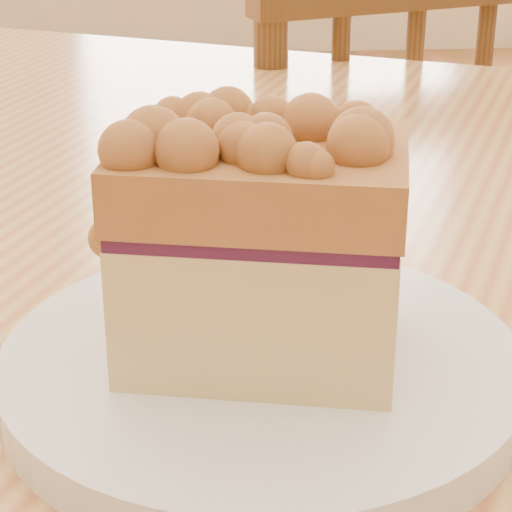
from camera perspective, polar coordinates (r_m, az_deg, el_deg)
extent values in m
cylinder|color=#3F1D11|center=(1.24, -12.90, -6.32)|extent=(0.06, 0.06, 0.71)
cube|color=brown|center=(1.29, 4.14, -1.49)|extent=(0.49, 0.49, 0.04)
cylinder|color=brown|center=(1.58, 6.53, -5.66)|extent=(0.03, 0.03, 0.40)
cylinder|color=brown|center=(1.48, -4.38, -7.98)|extent=(0.03, 0.03, 0.40)
cylinder|color=brown|center=(1.36, 12.91, -11.66)|extent=(0.03, 0.03, 0.40)
cylinder|color=brown|center=(1.00, 0.81, 3.99)|extent=(0.03, 0.03, 0.43)
cylinder|color=brown|center=(1.11, 12.32, 5.07)|extent=(0.02, 0.02, 0.37)
cylinder|color=brown|center=(1.07, 8.61, 4.58)|extent=(0.02, 0.02, 0.37)
cylinder|color=brown|center=(1.03, 4.60, 4.03)|extent=(0.02, 0.02, 0.37)
cylinder|color=white|center=(0.42, 0.31, -6.43)|extent=(0.22, 0.22, 0.02)
cylinder|color=white|center=(0.42, 0.31, -7.00)|extent=(0.15, 0.15, 0.01)
cube|color=#ECD085|center=(0.40, 0.32, -1.75)|extent=(0.12, 0.10, 0.06)
cube|color=#401233|center=(0.39, 0.33, 2.48)|extent=(0.12, 0.10, 0.01)
cube|color=#995B30|center=(0.38, 0.34, 4.61)|extent=(0.12, 0.10, 0.03)
sphere|color=#995B30|center=(0.40, 2.64, 7.93)|extent=(0.02, 0.02, 0.02)
sphere|color=#995B30|center=(0.38, 5.61, 6.84)|extent=(0.02, 0.02, 0.02)
sphere|color=#995B30|center=(0.39, 4.87, 7.66)|extent=(0.02, 0.02, 0.02)
sphere|color=#995B30|center=(0.36, -1.82, 5.66)|extent=(0.01, 0.01, 0.01)
sphere|color=#995B30|center=(0.36, -1.59, 5.49)|extent=(0.01, 0.01, 0.01)
sphere|color=#995B30|center=(0.37, -6.43, 6.45)|extent=(0.02, 0.02, 0.02)
sphere|color=#995B30|center=(0.41, 4.73, 7.95)|extent=(0.01, 0.01, 0.01)
sphere|color=#995B30|center=(0.41, 2.42, 8.04)|extent=(0.01, 0.01, 0.01)
sphere|color=#995B30|center=(0.40, 5.37, 7.67)|extent=(0.01, 0.01, 0.01)
sphere|color=#995B30|center=(0.38, -3.95, 7.07)|extent=(0.02, 0.02, 0.02)
sphere|color=#995B30|center=(0.41, -2.60, 8.30)|extent=(0.02, 0.02, 0.02)
sphere|color=#995B30|center=(0.36, 7.04, 5.80)|extent=(0.03, 0.03, 0.03)
sphere|color=#995B30|center=(0.36, 2.20, 6.00)|extent=(0.02, 0.02, 0.02)
sphere|color=#995B30|center=(0.41, -0.24, 8.23)|extent=(0.02, 0.02, 0.02)
sphere|color=#995B30|center=(0.39, -1.16, 7.39)|extent=(0.02, 0.02, 0.02)
sphere|color=#995B30|center=(0.39, 3.76, 7.13)|extent=(0.02, 0.02, 0.02)
sphere|color=#995B30|center=(0.39, -5.58, 7.52)|extent=(0.02, 0.02, 0.02)
sphere|color=#995B30|center=(0.38, 2.34, 6.63)|extent=(0.01, 0.01, 0.01)
sphere|color=#995B30|center=(0.41, 5.11, 7.90)|extent=(0.01, 0.01, 0.01)
sphere|color=#995B30|center=(0.38, 5.88, 6.62)|extent=(0.02, 0.02, 0.02)
sphere|color=#995B30|center=(0.39, 5.35, 7.15)|extent=(0.02, 0.02, 0.02)
sphere|color=#995B30|center=(0.37, 0.73, 6.45)|extent=(0.02, 0.02, 0.02)
sphere|color=#995B30|center=(0.37, -8.91, 4.38)|extent=(0.02, 0.02, 0.02)
sphere|color=#995B30|center=(0.40, -8.30, -0.98)|extent=(0.01, 0.01, 0.01)
sphere|color=#995B30|center=(0.38, -8.81, 0.18)|extent=(0.01, 0.01, 0.01)
sphere|color=#995B30|center=(0.41, -7.51, 3.51)|extent=(0.01, 0.01, 0.01)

